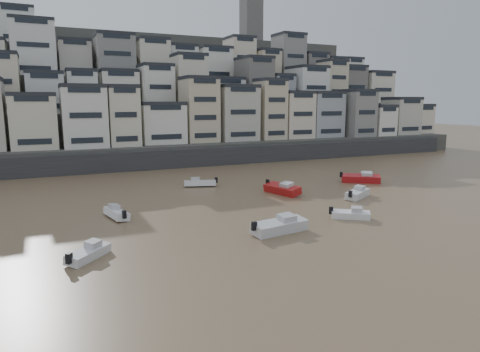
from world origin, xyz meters
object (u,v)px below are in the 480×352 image
boat_a (280,224)px  boat_e (282,188)px  boat_b (351,213)px  boat_j (88,251)px  boat_g (361,177)px  person_pink (292,188)px  boat_d (358,192)px  boat_f (116,212)px  boat_h (200,182)px

boat_a → boat_e: 17.69m
boat_b → boat_j: bearing=-142.4°
boat_j → boat_e: 30.33m
boat_a → boat_g: boat_g is taller
boat_e → person_pink: person_pink is taller
boat_b → boat_j: size_ratio=0.96×
boat_b → boat_g: 22.02m
boat_a → boat_e: boat_a is taller
boat_b → boat_d: (7.49, 7.84, 0.15)m
boat_j → boat_e: bearing=-16.7°
boat_j → boat_f: size_ratio=0.96×
boat_a → boat_d: 19.19m
boat_a → person_pink: bearing=45.8°
boat_j → boat_h: (18.07, 24.49, 0.07)m
boat_h → boat_a: bearing=106.0°
boat_a → boat_f: boat_a is taller
boat_j → boat_d: 35.35m
boat_j → boat_g: size_ratio=0.72×
boat_e → boat_f: 22.69m
boat_a → boat_b: 9.53m
boat_j → boat_f: 12.32m
boat_h → boat_e: size_ratio=0.82×
boat_d → boat_f: 30.42m
boat_a → boat_e: (9.14, 15.15, -0.01)m
boat_h → boat_d: boat_d is taller
boat_d → boat_e: 9.93m
boat_a → boat_f: bearing=129.4°
boat_h → boat_f: size_ratio=1.06×
boat_d → boat_e: size_ratio=0.89×
boat_a → boat_f: size_ratio=1.32×
boat_a → boat_e: bearing=50.2°
boat_a → boat_g: 29.96m
boat_d → boat_e: (-7.80, 6.14, 0.10)m
boat_g → boat_f: bearing=-137.2°
boat_h → person_pink: bearing=150.6°
boat_a → boat_b: bearing=-1.7°
boat_a → person_pink: size_ratio=3.61×
boat_h → person_pink: (9.59, -10.35, 0.18)m
boat_g → person_pink: size_ratio=3.64×
boat_g → boat_e: size_ratio=1.02×
boat_f → boat_g: bearing=-93.5°
boat_g → boat_h: bearing=-162.9°
boat_a → boat_d: (16.94, 9.01, -0.11)m
boat_b → person_pink: 13.35m
boat_j → boat_b: bearing=-44.1°
boat_e → person_pink: size_ratio=3.56×
boat_j → boat_d: size_ratio=0.83×
boat_h → person_pink: size_ratio=2.92×
boat_d → boat_a: bearing=177.8°
boat_b → boat_g: boat_g is taller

